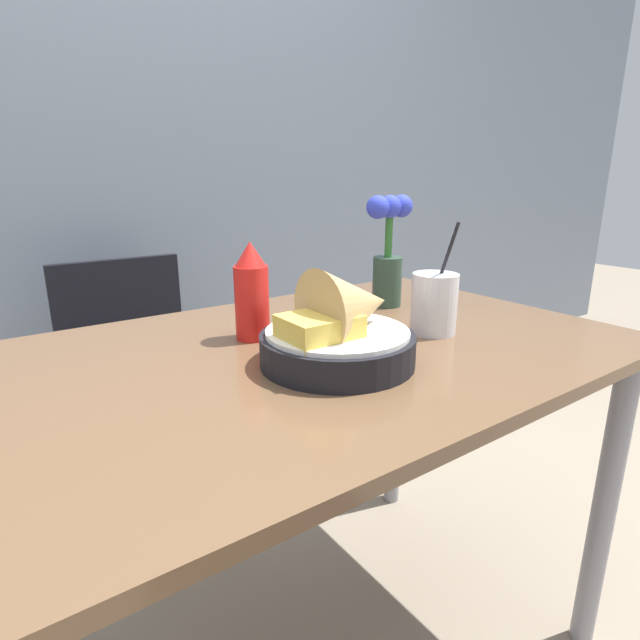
{
  "coord_description": "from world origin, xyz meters",
  "views": [
    {
      "loc": [
        -0.51,
        -0.73,
        1.07
      ],
      "look_at": [
        -0.01,
        -0.03,
        0.82
      ],
      "focal_mm": 28.0,
      "sensor_mm": 36.0,
      "label": 1
    }
  ],
  "objects_px": {
    "ketchup_bottle": "(252,293)",
    "drink_cup": "(434,305)",
    "chair_far_window": "(133,365)",
    "flower_vase": "(388,249)",
    "food_basket": "(342,330)"
  },
  "relations": [
    {
      "from": "chair_far_window",
      "to": "flower_vase",
      "type": "bearing_deg",
      "value": -56.39
    },
    {
      "from": "drink_cup",
      "to": "chair_far_window",
      "type": "bearing_deg",
      "value": 112.71
    },
    {
      "from": "ketchup_bottle",
      "to": "flower_vase",
      "type": "height_order",
      "value": "flower_vase"
    },
    {
      "from": "food_basket",
      "to": "ketchup_bottle",
      "type": "xyz_separation_m",
      "value": [
        -0.06,
        0.21,
        0.03
      ]
    },
    {
      "from": "ketchup_bottle",
      "to": "drink_cup",
      "type": "bearing_deg",
      "value": -29.54
    },
    {
      "from": "drink_cup",
      "to": "flower_vase",
      "type": "distance_m",
      "value": 0.25
    },
    {
      "from": "food_basket",
      "to": "flower_vase",
      "type": "height_order",
      "value": "flower_vase"
    },
    {
      "from": "food_basket",
      "to": "drink_cup",
      "type": "height_order",
      "value": "drink_cup"
    },
    {
      "from": "ketchup_bottle",
      "to": "drink_cup",
      "type": "xyz_separation_m",
      "value": [
        0.32,
        -0.18,
        -0.03
      ]
    },
    {
      "from": "ketchup_bottle",
      "to": "chair_far_window",
      "type": "bearing_deg",
      "value": 94.68
    },
    {
      "from": "chair_far_window",
      "to": "drink_cup",
      "type": "relative_size",
      "value": 3.59
    },
    {
      "from": "food_basket",
      "to": "drink_cup",
      "type": "distance_m",
      "value": 0.26
    },
    {
      "from": "flower_vase",
      "to": "drink_cup",
      "type": "bearing_deg",
      "value": -108.9
    },
    {
      "from": "chair_far_window",
      "to": "food_basket",
      "type": "bearing_deg",
      "value": -82.61
    },
    {
      "from": "ketchup_bottle",
      "to": "flower_vase",
      "type": "distance_m",
      "value": 0.4
    }
  ]
}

